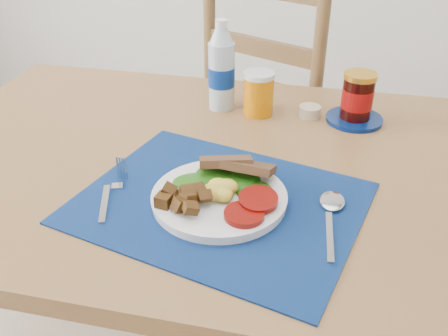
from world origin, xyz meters
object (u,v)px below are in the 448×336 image
water_bottle (222,71)px  breakfast_plate (216,195)px  juice_glass (258,95)px  jam_on_saucer (357,100)px  chair_far (279,86)px

water_bottle → breakfast_plate: bearing=-78.3°
breakfast_plate → juice_glass: juice_glass is taller
jam_on_saucer → breakfast_plate: bearing=-120.9°
chair_far → juice_glass: 0.53m
chair_far → water_bottle: chair_far is taller
breakfast_plate → chair_far: bearing=82.5°
water_bottle → jam_on_saucer: size_ratio=1.65×
chair_far → juice_glass: chair_far is taller
breakfast_plate → water_bottle: bearing=94.6°
breakfast_plate → jam_on_saucer: (0.25, 0.42, 0.03)m
breakfast_plate → juice_glass: bearing=81.5°
chair_far → water_bottle: (-0.09, -0.49, 0.23)m
breakfast_plate → water_bottle: 0.44m
breakfast_plate → juice_glass: 0.41m
juice_glass → chair_far: bearing=90.4°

